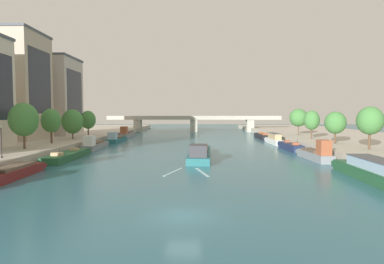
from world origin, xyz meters
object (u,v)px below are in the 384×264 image
moored_boat_right_upstream (374,171)px  moored_boat_right_downstream (274,139)px  moored_boat_left_near (5,173)px  tree_right_midway (335,123)px  moored_boat_right_lone (290,146)px  tree_right_past_mid (312,120)px  tree_right_distant (370,121)px  lamppost_left_bank (1,140)px  moored_boat_left_gap_after (95,144)px  tree_left_past_mid (51,121)px  tree_left_end_of_row (72,122)px  moored_boat_left_upstream (127,134)px  moored_boat_right_midway (263,136)px  bridge_far (194,122)px  moored_boat_left_lone (68,155)px  moored_boat_right_end (315,154)px  moored_boat_left_second (116,139)px  tree_left_midway (24,120)px  tree_right_third (299,118)px  tree_left_second (88,120)px  barge_midriver (200,153)px

moored_boat_right_upstream → moored_boat_right_downstream: (-0.59, 43.01, 0.06)m
moored_boat_left_near → tree_right_midway: bearing=29.3°
moored_boat_right_lone → tree_right_past_mid: size_ratio=1.86×
moored_boat_right_upstream → tree_right_distant: bearing=63.3°
moored_boat_right_downstream → lamppost_left_bank: size_ratio=2.70×
tree_right_distant → moored_boat_left_gap_after: bearing=162.4°
moored_boat_right_upstream → tree_left_past_mid: (-47.89, 26.36, 4.99)m
tree_left_end_of_row → moored_boat_left_upstream: bearing=77.2°
moored_boat_right_midway → bridge_far: bearing=122.5°
tree_right_past_mid → bridge_far: size_ratio=0.09×
moored_boat_left_lone → tree_right_midway: 49.05m
moored_boat_right_end → tree_left_end_of_row: size_ratio=1.66×
moored_boat_left_second → tree_left_past_mid: 23.25m
bridge_far → tree_left_midway: bearing=-109.8°
tree_left_end_of_row → tree_right_third: size_ratio=0.95×
tree_right_distant → moored_boat_right_lone: bearing=120.9°
tree_left_past_mid → tree_left_midway: bearing=-90.5°
moored_boat_left_near → tree_right_distant: 51.91m
moored_boat_right_downstream → tree_right_midway: 18.85m
tree_right_midway → moored_boat_right_midway: bearing=101.7°
moored_boat_left_gap_after → tree_right_midway: (48.19, -5.18, 4.77)m
moored_boat_left_second → moored_boat_right_downstream: size_ratio=1.19×
moored_boat_left_gap_after → tree_right_distant: bearing=-17.6°
moored_boat_left_near → moored_boat_right_lone: 50.77m
moored_boat_right_lone → tree_left_past_mid: tree_left_past_mid is taller
moored_boat_right_downstream → tree_right_third: bearing=44.0°
moored_boat_left_near → moored_boat_right_upstream: moored_boat_left_near is taller
tree_left_midway → bridge_far: tree_left_midway is taller
moored_boat_left_lone → moored_boat_left_gap_after: bearing=91.7°
moored_boat_left_near → tree_right_midway: (47.94, 26.93, 4.79)m
tree_left_midway → tree_right_midway: tree_left_midway is taller
moored_boat_left_lone → tree_left_past_mid: 13.57m
tree_right_distant → moored_boat_right_end: bearing=-178.6°
tree_left_second → lamppost_left_bank: bearing=-86.6°
moored_boat_left_near → moored_boat_left_gap_after: size_ratio=1.00×
lamppost_left_bank → moored_boat_left_lone: bearing=67.0°
moored_boat_left_second → tree_left_past_mid: bearing=-108.7°
moored_boat_right_end → tree_left_end_of_row: 51.80m
moored_boat_left_upstream → tree_right_third: bearing=-15.0°
moored_boat_left_near → bridge_far: size_ratio=0.19×
moored_boat_left_near → bridge_far: (20.24, 93.03, 3.35)m
moored_boat_right_midway → tree_left_past_mid: bearing=-145.1°
tree_left_past_mid → moored_boat_left_second: bearing=71.3°
barge_midriver → moored_boat_left_near: moored_boat_left_near is taller
moored_boat_left_near → tree_right_midway: 55.20m
tree_left_past_mid → tree_left_second: bearing=88.8°
moored_boat_left_gap_after → moored_boat_right_midway: moored_boat_left_gap_after is taller
tree_left_midway → tree_right_past_mid: bearing=21.8°
moored_boat_right_midway → tree_left_second: 49.80m
tree_left_second → tree_right_past_mid: tree_left_second is taller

